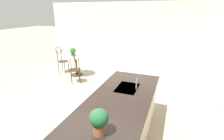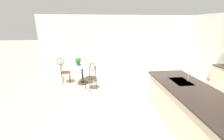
{
  "view_description": "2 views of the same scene",
  "coord_description": "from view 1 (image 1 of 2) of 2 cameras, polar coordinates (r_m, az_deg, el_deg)",
  "views": [
    {
      "loc": [
        2.71,
        1.66,
        2.35
      ],
      "look_at": [
        -1.02,
        0.24,
        0.96
      ],
      "focal_mm": 27.35,
      "sensor_mm": 36.0,
      "label": 1
    },
    {
      "loc": [
        2.78,
        -1.21,
        2.27
      ],
      "look_at": [
        -0.6,
        -0.84,
        1.16
      ],
      "focal_mm": 22.51,
      "sensor_mm": 36.0,
      "label": 2
    }
  ],
  "objects": [
    {
      "name": "sink_faucet",
      "position": [
        3.3,
        8.18,
        -4.59
      ],
      "size": [
        0.02,
        0.02,
        0.22
      ],
      "primitive_type": "cylinder",
      "color": "#B2B5BA",
      "rests_on": "kitchen_island"
    },
    {
      "name": "kitchen_island",
      "position": [
        3.17,
        1.97,
        -17.39
      ],
      "size": [
        2.8,
        1.06,
        0.92
      ],
      "color": "beige",
      "rests_on": "ground"
    },
    {
      "name": "potted_plant_on_table",
      "position": [
        6.58,
        -12.94,
        6.12
      ],
      "size": [
        0.22,
        0.22,
        0.31
      ],
      "color": "#385147",
      "rests_on": "bistro_table"
    },
    {
      "name": "chair_by_island",
      "position": [
        7.03,
        -16.5,
        3.75
      ],
      "size": [
        0.4,
        0.49,
        1.04
      ],
      "color": "#3D2D1E",
      "rests_on": "ground"
    },
    {
      "name": "bistro_table",
      "position": [
        6.6,
        -11.86,
        2.0
      ],
      "size": [
        0.8,
        0.8,
        0.74
      ],
      "color": "#3D2D1E",
      "rests_on": "ground"
    },
    {
      "name": "ground_plane",
      "position": [
        3.95,
        -8.91,
        -17.57
      ],
      "size": [
        40.0,
        40.0,
        0.0
      ],
      "primitive_type": "plane",
      "color": "#B2A893"
    },
    {
      "name": "potted_plant_counter_far",
      "position": [
        2.13,
        -4.37,
        -16.39
      ],
      "size": [
        0.24,
        0.24,
        0.34
      ],
      "color": "#9E603D",
      "rests_on": "kitchen_island"
    },
    {
      "name": "wall_left_window",
      "position": [
        7.23,
        7.58,
        11.08
      ],
      "size": [
        0.12,
        7.8,
        2.7
      ],
      "primitive_type": "cube",
      "color": "silver",
      "rests_on": "ground"
    },
    {
      "name": "chair_near_window",
      "position": [
        5.83,
        -12.28,
        0.99
      ],
      "size": [
        0.53,
        0.53,
        1.04
      ],
      "color": "#3D2D1E",
      "rests_on": "ground"
    }
  ]
}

